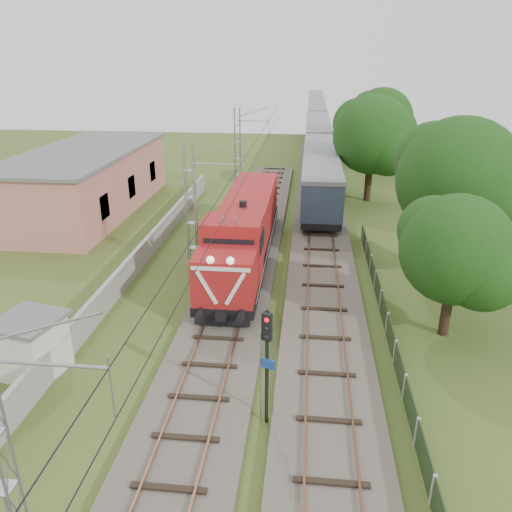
# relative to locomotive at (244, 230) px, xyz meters

# --- Properties ---
(ground) EXTENTS (140.00, 140.00, 0.00)m
(ground) POSITION_rel_locomotive_xyz_m (0.00, -13.55, -2.32)
(ground) COLOR #3C541F
(ground) RESTS_ON ground
(track_main) EXTENTS (4.20, 70.00, 0.45)m
(track_main) POSITION_rel_locomotive_xyz_m (0.00, -6.55, -2.14)
(track_main) COLOR #6B6054
(track_main) RESTS_ON ground
(track_side) EXTENTS (4.20, 80.00, 0.45)m
(track_side) POSITION_rel_locomotive_xyz_m (5.00, 6.45, -2.14)
(track_side) COLOR #6B6054
(track_side) RESTS_ON ground
(catenary) EXTENTS (3.31, 70.00, 8.00)m
(catenary) POSITION_rel_locomotive_xyz_m (-2.95, -1.55, 1.73)
(catenary) COLOR gray
(catenary) RESTS_ON ground
(boundary_wall) EXTENTS (0.25, 40.00, 1.50)m
(boundary_wall) POSITION_rel_locomotive_xyz_m (-6.50, -1.55, -1.57)
(boundary_wall) COLOR #9E9E99
(boundary_wall) RESTS_ON ground
(station_building) EXTENTS (8.40, 20.40, 5.22)m
(station_building) POSITION_rel_locomotive_xyz_m (-15.00, 10.45, 0.31)
(station_building) COLOR #BF7067
(station_building) RESTS_ON ground
(fence) EXTENTS (0.12, 32.00, 1.20)m
(fence) POSITION_rel_locomotive_xyz_m (8.00, -10.55, -1.72)
(fence) COLOR black
(fence) RESTS_ON ground
(locomotive) EXTENTS (3.14, 17.90, 4.55)m
(locomotive) POSITION_rel_locomotive_xyz_m (0.00, 0.00, 0.00)
(locomotive) COLOR black
(locomotive) RESTS_ON ground
(coach_rake) EXTENTS (3.16, 94.35, 3.65)m
(coach_rake) POSITION_rel_locomotive_xyz_m (5.00, 52.29, 0.28)
(coach_rake) COLOR black
(coach_rake) RESTS_ON ground
(signal_post) EXTENTS (0.50, 0.41, 4.71)m
(signal_post) POSITION_rel_locomotive_xyz_m (2.71, -14.97, 0.92)
(signal_post) COLOR black
(signal_post) RESTS_ON ground
(relay_hut) EXTENTS (3.02, 3.02, 2.62)m
(relay_hut) POSITION_rel_locomotive_xyz_m (-7.40, -12.79, -1.00)
(relay_hut) COLOR silver
(relay_hut) RESTS_ON ground
(tree_a) EXTENTS (5.40, 5.14, 7.00)m
(tree_a) POSITION_rel_locomotive_xyz_m (10.83, -7.71, 2.04)
(tree_a) COLOR #342015
(tree_a) RESTS_ON ground
(tree_b) EXTENTS (7.42, 7.07, 9.62)m
(tree_b) POSITION_rel_locomotive_xyz_m (12.54, -0.72, 3.68)
(tree_b) COLOR #342015
(tree_b) RESTS_ON ground
(tree_c) EXTENTS (7.35, 7.00, 9.53)m
(tree_c) POSITION_rel_locomotive_xyz_m (9.53, 16.15, 3.62)
(tree_c) COLOR #342015
(tree_c) RESTS_ON ground
(tree_d) EXTENTS (7.21, 6.87, 9.35)m
(tree_d) POSITION_rel_locomotive_xyz_m (11.89, 28.49, 3.51)
(tree_d) COLOR #342015
(tree_d) RESTS_ON ground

